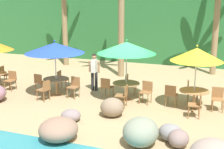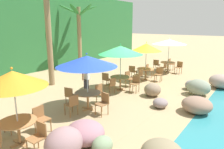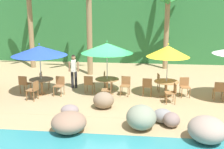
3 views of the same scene
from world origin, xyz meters
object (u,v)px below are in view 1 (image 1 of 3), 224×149
(dining_table_yellow, at_px, (194,94))
(waiter_in_white, at_px, (94,69))
(chair_green_seaward, at_px, (146,90))
(chair_blue_inland, at_px, (62,79))
(chair_green_inland, at_px, (129,83))
(palm_tree_third, at_px, (217,10))
(dining_table_green, at_px, (126,86))
(chair_orange_seaward, at_px, (11,79))
(chair_blue_right, at_px, (45,89))
(chair_yellow_inland, at_px, (191,90))
(umbrella_yellow, at_px, (197,55))
(palm_tree_nearest, at_px, (64,4))
(dining_table_blue, at_px, (56,81))
(chair_orange_inland, at_px, (4,74))
(chair_green_left, at_px, (107,86))
(umbrella_green, at_px, (127,48))
(chair_blue_left, at_px, (40,82))
(chair_green_right, at_px, (123,94))
(chair_yellow_right, at_px, (197,104))
(chair_yellow_seaward, at_px, (218,97))
(umbrella_blue, at_px, (55,48))
(chair_blue_seaward, at_px, (74,86))
(chair_yellow_left, at_px, (171,94))

(dining_table_yellow, height_order, waiter_in_white, waiter_in_white)
(chair_green_seaward, height_order, waiter_in_white, waiter_in_white)
(chair_blue_inland, distance_m, chair_green_inland, 3.13)
(palm_tree_third, bearing_deg, dining_table_green, -117.04)
(chair_green_inland, bearing_deg, chair_blue_inland, -172.57)
(chair_orange_seaward, height_order, chair_blue_right, same)
(chair_yellow_inland, height_order, palm_tree_third, palm_tree_third)
(umbrella_yellow, xyz_separation_m, palm_tree_nearest, (-8.45, 5.51, 1.66))
(chair_orange_seaward, bearing_deg, dining_table_blue, 0.86)
(chair_green_seaward, bearing_deg, chair_orange_inland, 177.34)
(chair_orange_inland, relative_size, chair_green_left, 1.00)
(umbrella_green, bearing_deg, chair_blue_left, -174.72)
(chair_green_left, height_order, chair_green_right, same)
(dining_table_blue, relative_size, chair_yellow_right, 1.26)
(chair_green_left, bearing_deg, dining_table_blue, -170.14)
(dining_table_green, distance_m, chair_yellow_seaward, 3.54)
(chair_orange_inland, distance_m, umbrella_blue, 3.77)
(umbrella_blue, bearing_deg, palm_tree_third, 46.44)
(chair_green_right, xyz_separation_m, chair_yellow_inland, (2.33, 1.54, 0.00))
(chair_blue_inland, xyz_separation_m, chair_yellow_inland, (5.73, 0.27, 0.00))
(chair_blue_seaward, bearing_deg, palm_tree_third, 50.72)
(dining_table_green, xyz_separation_m, palm_tree_third, (3.08, 6.03, 2.86))
(chair_blue_right, bearing_deg, waiter_in_white, 58.55)
(chair_blue_inland, relative_size, chair_yellow_left, 1.00)
(umbrella_green, height_order, dining_table_yellow, umbrella_green)
(umbrella_blue, relative_size, dining_table_green, 2.27)
(chair_blue_inland, relative_size, dining_table_yellow, 0.79)
(umbrella_yellow, distance_m, chair_yellow_right, 1.80)
(chair_orange_seaward, distance_m, chair_blue_inland, 2.29)
(umbrella_blue, distance_m, palm_tree_nearest, 6.61)
(chair_green_right, height_order, umbrella_yellow, umbrella_yellow)
(umbrella_blue, distance_m, chair_green_right, 3.57)
(chair_green_inland, xyz_separation_m, chair_yellow_seaward, (3.68, -0.78, 0.00))
(chair_orange_seaward, bearing_deg, chair_yellow_seaward, 3.15)
(chair_blue_left, height_order, chair_yellow_left, same)
(umbrella_green, height_order, chair_green_seaward, umbrella_green)
(chair_green_right, distance_m, chair_yellow_left, 1.83)
(chair_green_seaward, height_order, chair_green_right, same)
(umbrella_green, height_order, palm_tree_third, palm_tree_third)
(chair_green_right, relative_size, chair_yellow_seaward, 1.00)
(dining_table_yellow, xyz_separation_m, chair_yellow_left, (-0.85, -0.02, -0.10))
(chair_green_left, bearing_deg, umbrella_yellow, -1.78)
(chair_blue_right, bearing_deg, chair_green_left, 29.20)
(chair_yellow_seaward, bearing_deg, chair_green_right, -165.00)
(chair_orange_inland, relative_size, chair_blue_left, 1.00)
(chair_blue_right, bearing_deg, chair_yellow_seaward, 11.22)
(dining_table_green, relative_size, waiter_in_white, 0.65)
(chair_green_seaward, height_order, dining_table_yellow, chair_green_seaward)
(chair_orange_inland, bearing_deg, chair_yellow_inland, 2.53)
(chair_blue_seaward, relative_size, palm_tree_third, 0.17)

